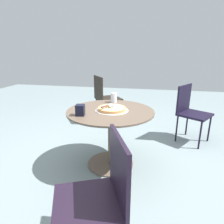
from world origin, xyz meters
The scene contains 9 objects.
ground_plane centered at (0.00, 0.00, 0.00)m, with size 10.00×10.00×0.00m, color slate.
patio_table centered at (0.00, 0.00, 0.50)m, with size 0.98×0.98×0.69m.
pizza_on_tray centered at (0.00, -0.02, 0.70)m, with size 0.37×0.37×0.05m.
pizza_server centered at (-0.03, 0.02, 0.75)m, with size 0.21×0.15×0.02m.
drinking_cup centered at (0.35, 0.03, 0.75)m, with size 0.08×0.08×0.13m, color silver.
napkin_dispenser centered at (-0.24, 0.26, 0.74)m, with size 0.09×0.09×0.11m, color black.
patio_chair_near centered at (1.46, 0.43, 0.52)m, with size 0.60×0.60×0.88m.
patio_chair_far centered at (-1.09, -0.17, 0.50)m, with size 0.55×0.55×0.86m.
patio_chair_corner centered at (0.91, -1.02, 0.49)m, with size 0.56×0.56×0.85m.
Camera 1 is at (-2.04, -0.45, 1.33)m, focal length 31.30 mm.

